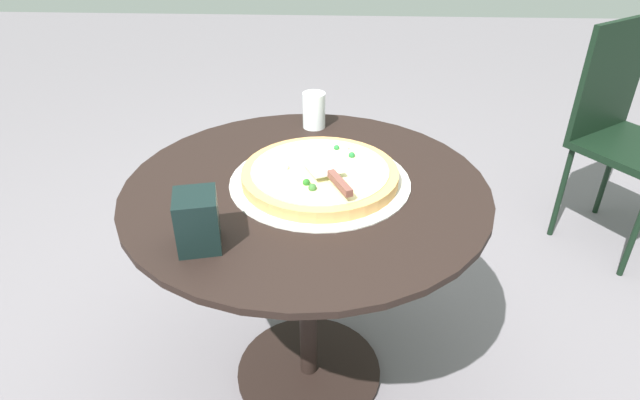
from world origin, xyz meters
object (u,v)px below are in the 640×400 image
(pizza_server, at_px, (331,175))
(napkin_dispenser, at_px, (197,221))
(patio_table, at_px, (307,236))
(pizza_on_tray, at_px, (320,176))
(patio_chair_near, at_px, (624,123))
(drinking_cup, at_px, (313,110))

(pizza_server, xyz_separation_m, napkin_dispenser, (-0.28, -0.22, 0.00))
(patio_table, distance_m, pizza_server, 0.24)
(pizza_on_tray, height_order, patio_chair_near, patio_chair_near)
(patio_chair_near, bearing_deg, pizza_on_tray, -144.73)
(pizza_on_tray, relative_size, pizza_server, 2.24)
(drinking_cup, relative_size, patio_chair_near, 0.12)
(pizza_on_tray, distance_m, drinking_cup, 0.35)
(patio_table, bearing_deg, napkin_dispenser, -128.10)
(pizza_server, bearing_deg, patio_table, 143.41)
(patio_table, xyz_separation_m, patio_chair_near, (1.22, 0.86, -0.02))
(pizza_on_tray, bearing_deg, pizza_server, -65.28)
(patio_table, height_order, patio_chair_near, patio_chair_near)
(napkin_dispenser, xyz_separation_m, patio_chair_near, (1.44, 1.13, -0.24))
(patio_table, distance_m, napkin_dispenser, 0.41)
(patio_table, xyz_separation_m, pizza_on_tray, (0.04, 0.02, 0.18))
(pizza_server, distance_m, patio_chair_near, 1.49)
(pizza_on_tray, relative_size, napkin_dispenser, 3.78)
(drinking_cup, bearing_deg, pizza_server, -80.64)
(pizza_on_tray, relative_size, drinking_cup, 4.24)
(napkin_dispenser, relative_size, patio_chair_near, 0.13)
(pizza_on_tray, distance_m, patio_chair_near, 1.47)
(pizza_server, bearing_deg, drinking_cup, 99.36)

